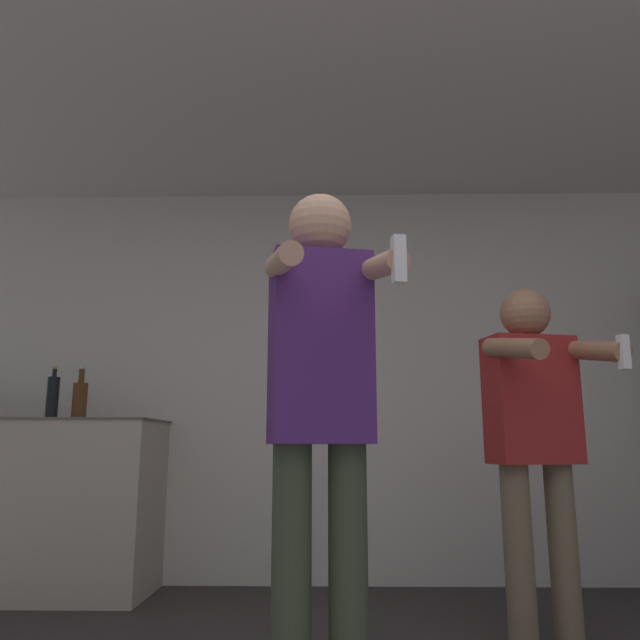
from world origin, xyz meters
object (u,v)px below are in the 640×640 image
at_px(bottle_short_whiskey, 80,399).
at_px(person_woman_foreground, 321,398).
at_px(bottle_amber_bourbon, 53,397).
at_px(person_man_side, 534,425).

relative_size(bottle_short_whiskey, person_woman_foreground, 0.19).
xyz_separation_m(bottle_amber_bourbon, person_woman_foreground, (1.64, -1.67, -0.14)).
distance_m(bottle_short_whiskey, person_man_side, 2.57).
height_order(bottle_short_whiskey, bottle_amber_bourbon, bottle_short_whiskey).
bearing_deg(bottle_amber_bourbon, person_woman_foreground, -45.53).
bearing_deg(bottle_amber_bourbon, bottle_short_whiskey, 0.00).
bearing_deg(person_woman_foreground, bottle_amber_bourbon, 134.47).
bearing_deg(person_man_side, bottle_amber_bourbon, 161.44).
bearing_deg(bottle_amber_bourbon, person_man_side, -18.56).
distance_m(bottle_short_whiskey, person_woman_foreground, 2.23).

